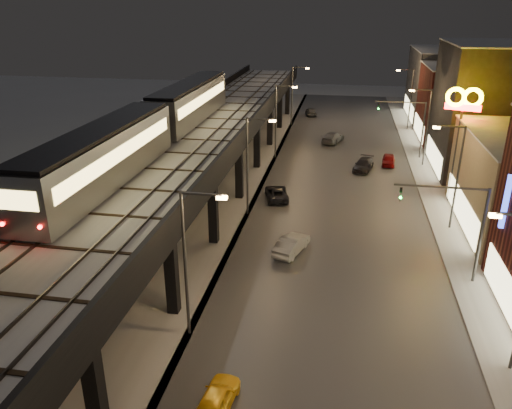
{
  "coord_description": "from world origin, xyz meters",
  "views": [
    {
      "loc": [
        7.44,
        -10.25,
        18.19
      ],
      "look_at": [
        1.78,
        21.48,
        5.0
      ],
      "focal_mm": 35.0,
      "sensor_mm": 36.0,
      "label": 1
    }
  ],
  "objects_px": {
    "subway_train": "(156,123)",
    "car_mid_dark": "(333,138)",
    "car_onc_white": "(363,165)",
    "car_taxi": "(217,400)",
    "car_onc_red": "(389,160)",
    "car_near_white": "(291,245)",
    "car_mid_silver": "(277,193)",
    "car_far_white": "(311,112)"
  },
  "relations": [
    {
      "from": "subway_train",
      "to": "car_far_white",
      "type": "bearing_deg",
      "value": 77.0
    },
    {
      "from": "car_mid_silver",
      "to": "car_mid_dark",
      "type": "bearing_deg",
      "value": -115.72
    },
    {
      "from": "car_mid_dark",
      "to": "car_taxi",
      "type": "bearing_deg",
      "value": 103.03
    },
    {
      "from": "car_near_white",
      "to": "car_far_white",
      "type": "bearing_deg",
      "value": -70.15
    },
    {
      "from": "subway_train",
      "to": "car_mid_dark",
      "type": "distance_m",
      "value": 32.25
    },
    {
      "from": "car_taxi",
      "to": "subway_train",
      "type": "bearing_deg",
      "value": -58.12
    },
    {
      "from": "subway_train",
      "to": "car_onc_red",
      "type": "height_order",
      "value": "subway_train"
    },
    {
      "from": "subway_train",
      "to": "car_near_white",
      "type": "bearing_deg",
      "value": -24.4
    },
    {
      "from": "car_taxi",
      "to": "car_near_white",
      "type": "distance_m",
      "value": 16.72
    },
    {
      "from": "car_taxi",
      "to": "car_mid_dark",
      "type": "xyz_separation_m",
      "value": [
        3.72,
        50.03,
        0.09
      ]
    },
    {
      "from": "car_onc_white",
      "to": "car_far_white",
      "type": "bearing_deg",
      "value": 118.45
    },
    {
      "from": "car_taxi",
      "to": "car_onc_red",
      "type": "xyz_separation_m",
      "value": [
        10.62,
        40.88,
        -0.0
      ]
    },
    {
      "from": "car_near_white",
      "to": "car_onc_red",
      "type": "bearing_deg",
      "value": -92.87
    },
    {
      "from": "car_far_white",
      "to": "car_onc_white",
      "type": "distance_m",
      "value": 29.89
    },
    {
      "from": "car_mid_dark",
      "to": "car_mid_silver",
      "type": "bearing_deg",
      "value": 95.45
    },
    {
      "from": "car_onc_red",
      "to": "car_mid_dark",
      "type": "bearing_deg",
      "value": 132.05
    },
    {
      "from": "car_mid_dark",
      "to": "car_far_white",
      "type": "xyz_separation_m",
      "value": [
        -4.26,
        17.05,
        -0.03
      ]
    },
    {
      "from": "car_near_white",
      "to": "car_mid_silver",
      "type": "bearing_deg",
      "value": -59.08
    },
    {
      "from": "subway_train",
      "to": "car_taxi",
      "type": "height_order",
      "value": "subway_train"
    },
    {
      "from": "car_mid_dark",
      "to": "car_far_white",
      "type": "bearing_deg",
      "value": -58.69
    },
    {
      "from": "car_near_white",
      "to": "car_mid_silver",
      "type": "xyz_separation_m",
      "value": [
        -2.68,
        11.05,
        -0.08
      ]
    },
    {
      "from": "subway_train",
      "to": "car_onc_red",
      "type": "relative_size",
      "value": 10.69
    },
    {
      "from": "car_onc_red",
      "to": "car_taxi",
      "type": "bearing_deg",
      "value": -99.56
    },
    {
      "from": "car_near_white",
      "to": "car_onc_white",
      "type": "xyz_separation_m",
      "value": [
        5.91,
        21.7,
        -0.05
      ]
    },
    {
      "from": "subway_train",
      "to": "car_far_white",
      "type": "relative_size",
      "value": 9.74
    },
    {
      "from": "car_taxi",
      "to": "car_onc_white",
      "type": "bearing_deg",
      "value": -95.32
    },
    {
      "from": "car_onc_white",
      "to": "car_taxi",
      "type": "bearing_deg",
      "value": -88.7
    },
    {
      "from": "car_near_white",
      "to": "car_taxi",
      "type": "bearing_deg",
      "value": 101.36
    },
    {
      "from": "car_mid_silver",
      "to": "car_far_white",
      "type": "xyz_separation_m",
      "value": [
        0.42,
        39.39,
        0.07
      ]
    },
    {
      "from": "subway_train",
      "to": "car_mid_dark",
      "type": "bearing_deg",
      "value": 62.21
    },
    {
      "from": "subway_train",
      "to": "car_onc_white",
      "type": "height_order",
      "value": "subway_train"
    },
    {
      "from": "car_far_white",
      "to": "car_onc_red",
      "type": "xyz_separation_m",
      "value": [
        11.16,
        -26.19,
        -0.06
      ]
    },
    {
      "from": "car_mid_silver",
      "to": "car_taxi",
      "type": "bearing_deg",
      "value": 78.1
    },
    {
      "from": "subway_train",
      "to": "car_mid_silver",
      "type": "relative_size",
      "value": 8.83
    },
    {
      "from": "car_taxi",
      "to": "car_far_white",
      "type": "distance_m",
      "value": 67.08
    },
    {
      "from": "subway_train",
      "to": "car_onc_red",
      "type": "distance_m",
      "value": 29.45
    },
    {
      "from": "car_near_white",
      "to": "car_mid_silver",
      "type": "height_order",
      "value": "car_near_white"
    },
    {
      "from": "car_mid_silver",
      "to": "car_onc_red",
      "type": "distance_m",
      "value": 17.56
    },
    {
      "from": "subway_train",
      "to": "car_mid_dark",
      "type": "relative_size",
      "value": 7.95
    },
    {
      "from": "car_taxi",
      "to": "car_mid_dark",
      "type": "relative_size",
      "value": 0.75
    },
    {
      "from": "car_taxi",
      "to": "car_onc_red",
      "type": "relative_size",
      "value": 1.01
    },
    {
      "from": "subway_train",
      "to": "car_mid_silver",
      "type": "bearing_deg",
      "value": 28.33
    }
  ]
}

